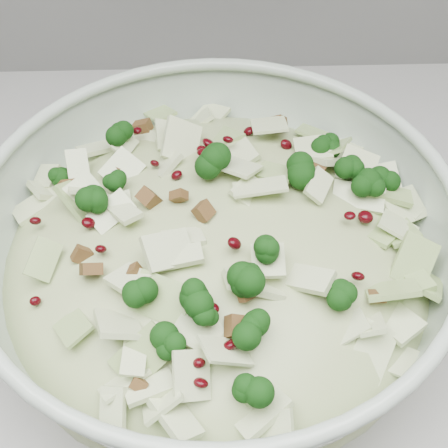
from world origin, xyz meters
name	(u,v)px	position (x,y,z in m)	size (l,w,h in m)	color
mixing_bowl	(217,263)	(0.64, 1.60, 0.98)	(0.41, 0.41, 0.15)	#ABBCAB
salad	(217,244)	(0.64, 1.60, 1.00)	(0.34, 0.34, 0.15)	#B3C083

